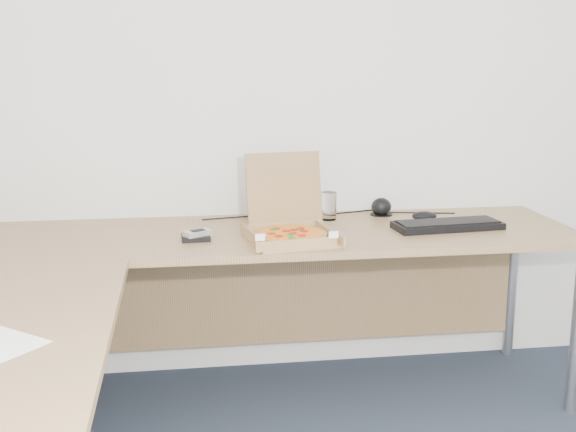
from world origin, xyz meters
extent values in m
cube|color=olive|center=(-0.50, 1.40, 0.71)|extent=(2.50, 0.70, 0.03)
cylinder|color=gray|center=(0.70, 1.70, 0.35)|extent=(0.05, 0.05, 0.70)
cube|color=#A37C4B|center=(-0.45, 1.24, 0.73)|extent=(0.31, 0.31, 0.01)
cube|color=#A37C4B|center=(-0.45, 1.41, 0.90)|extent=(0.31, 0.06, 0.31)
cylinder|color=#B28437|center=(-0.45, 1.24, 0.75)|extent=(0.28, 0.28, 0.02)
cylinder|color=#BC2000|center=(-0.45, 1.24, 0.76)|extent=(0.24, 0.24, 0.00)
cylinder|color=white|center=(-0.23, 1.59, 0.79)|extent=(0.07, 0.07, 0.12)
cube|color=black|center=(0.23, 1.35, 0.74)|extent=(0.46, 0.20, 0.03)
ellipsoid|color=black|center=(0.18, 1.51, 0.75)|extent=(0.13, 0.10, 0.04)
cube|color=black|center=(-0.81, 1.31, 0.74)|extent=(0.11, 0.09, 0.02)
cube|color=#B2B5BA|center=(-0.80, 1.30, 0.76)|extent=(0.12, 0.10, 0.02)
ellipsoid|color=black|center=(0.03, 1.65, 0.77)|extent=(0.10, 0.10, 0.08)
camera|label=1|loc=(-0.85, -1.47, 1.43)|focal=45.58mm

